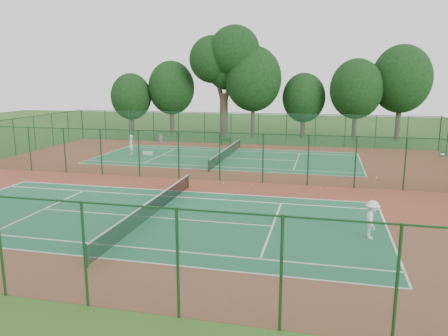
{
  "coord_description": "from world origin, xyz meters",
  "views": [
    {
      "loc": [
        8.72,
        -29.53,
        7.16
      ],
      "look_at": [
        2.56,
        -3.09,
        1.6
      ],
      "focal_mm": 35.0,
      "sensor_mm": 36.0,
      "label": 1
    }
  ],
  "objects_px": {
    "bench": "(226,141)",
    "big_tree": "(225,59)",
    "player_near": "(372,220)",
    "player_far": "(131,145)",
    "trash_bin": "(161,138)",
    "kit_bag": "(148,153)"
  },
  "relations": [
    {
      "from": "big_tree",
      "to": "player_near",
      "type": "bearing_deg",
      "value": -66.45
    },
    {
      "from": "trash_bin",
      "to": "big_tree",
      "type": "xyz_separation_m",
      "value": [
        6.08,
        6.41,
        9.06
      ]
    },
    {
      "from": "player_near",
      "to": "player_far",
      "type": "bearing_deg",
      "value": 46.54
    },
    {
      "from": "trash_bin",
      "to": "bench",
      "type": "height_order",
      "value": "trash_bin"
    },
    {
      "from": "player_near",
      "to": "trash_bin",
      "type": "xyz_separation_m",
      "value": [
        -20.57,
        26.83,
        -0.44
      ]
    },
    {
      "from": "bench",
      "to": "kit_bag",
      "type": "distance_m",
      "value": 10.02
    },
    {
      "from": "player_far",
      "to": "trash_bin",
      "type": "distance_m",
      "value": 8.56
    },
    {
      "from": "player_far",
      "to": "bench",
      "type": "distance_m",
      "value": 11.24
    },
    {
      "from": "bench",
      "to": "big_tree",
      "type": "relative_size",
      "value": 0.1
    },
    {
      "from": "player_near",
      "to": "kit_bag",
      "type": "xyz_separation_m",
      "value": [
        -18.69,
        18.59,
        -0.74
      ]
    },
    {
      "from": "bench",
      "to": "big_tree",
      "type": "distance_m",
      "value": 11.29
    },
    {
      "from": "kit_bag",
      "to": "bench",
      "type": "bearing_deg",
      "value": 57.63
    },
    {
      "from": "bench",
      "to": "player_near",
      "type": "bearing_deg",
      "value": -59.03
    },
    {
      "from": "player_near",
      "to": "bench",
      "type": "distance_m",
      "value": 29.71
    },
    {
      "from": "trash_bin",
      "to": "bench",
      "type": "bearing_deg",
      "value": -0.5
    },
    {
      "from": "trash_bin",
      "to": "player_near",
      "type": "bearing_deg",
      "value": -52.52
    },
    {
      "from": "bench",
      "to": "trash_bin",
      "type": "bearing_deg",
      "value": -175.27
    },
    {
      "from": "big_tree",
      "to": "player_far",
      "type": "bearing_deg",
      "value": -111.15
    },
    {
      "from": "big_tree",
      "to": "bench",
      "type": "bearing_deg",
      "value": -76.21
    },
    {
      "from": "trash_bin",
      "to": "bench",
      "type": "relative_size",
      "value": 0.7
    },
    {
      "from": "trash_bin",
      "to": "big_tree",
      "type": "distance_m",
      "value": 12.66
    },
    {
      "from": "player_near",
      "to": "trash_bin",
      "type": "relative_size",
      "value": 1.94
    }
  ]
}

